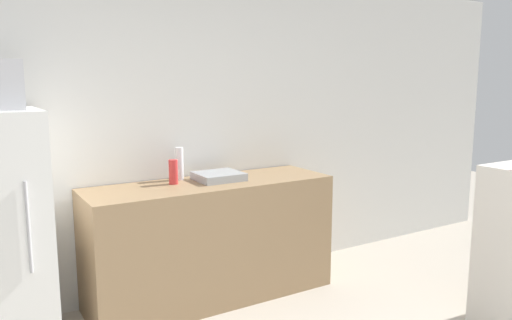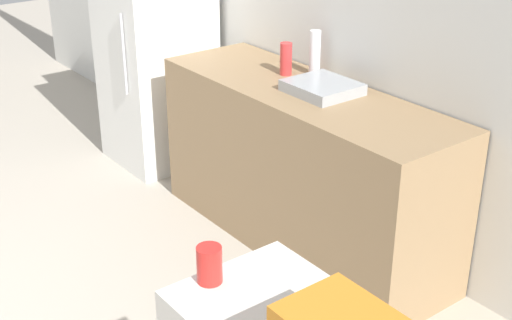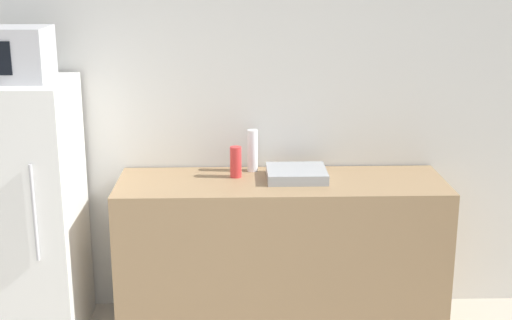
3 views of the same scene
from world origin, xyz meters
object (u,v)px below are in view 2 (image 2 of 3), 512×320
object	(u,v)px
refrigerator	(156,57)
jar	(209,264)
bottle_tall	(315,53)
bottle_short	(286,59)

from	to	relation	value
refrigerator	jar	size ratio (longest dim) A/B	15.03
bottle_tall	jar	bearing A→B (deg)	-48.39
jar	refrigerator	bearing A→B (deg)	152.56
refrigerator	bottle_tall	world-z (taller)	refrigerator
refrigerator	bottle_short	world-z (taller)	refrigerator
refrigerator	jar	bearing A→B (deg)	-27.44
refrigerator	bottle_short	size ratio (longest dim) A/B	8.30
bottle_short	bottle_tall	bearing A→B (deg)	50.77
bottle_tall	bottle_short	size ratio (longest dim) A/B	1.39
jar	bottle_short	bearing A→B (deg)	135.49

